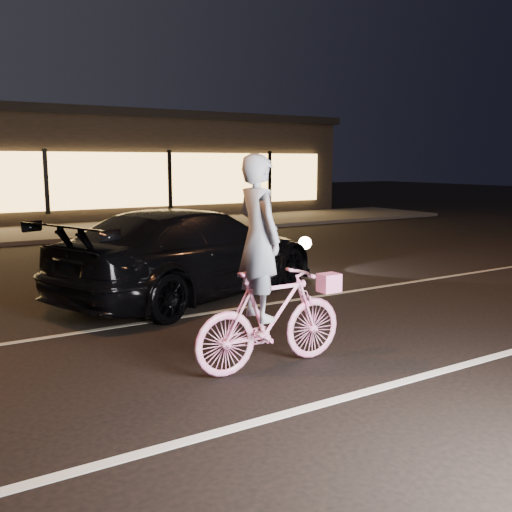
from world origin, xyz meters
TOP-DOWN VIEW (x-y plane):
  - ground at (0.00, 0.00)m, footprint 90.00×90.00m
  - lane_stripe_near at (0.00, -1.50)m, footprint 60.00×0.12m
  - lane_stripe_far at (0.00, 2.00)m, footprint 60.00×0.10m
  - sidewalk at (0.00, 13.00)m, footprint 30.00×4.00m
  - storefront at (0.00, 18.97)m, footprint 25.40×8.42m
  - cyclist at (-0.79, -0.42)m, footprint 1.86×0.64m
  - sedan at (-0.01, 3.18)m, footprint 5.56×3.84m

SIDE VIEW (x-z plane):
  - ground at x=0.00m, z-range 0.00..0.00m
  - lane_stripe_near at x=0.00m, z-range 0.00..0.01m
  - lane_stripe_far at x=0.00m, z-range 0.00..0.01m
  - sidewalk at x=0.00m, z-range 0.00..0.12m
  - sedan at x=-0.01m, z-range 0.00..1.49m
  - cyclist at x=-0.79m, z-range -0.34..2.00m
  - storefront at x=0.00m, z-range 0.05..4.25m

